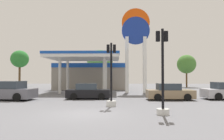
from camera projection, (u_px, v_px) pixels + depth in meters
The scene contains 11 objects.
ground_plane at pixel (83, 114), 11.96m from camera, with size 90.00×90.00×0.00m, color slate.
gas_station at pixel (90, 74), 33.19m from camera, with size 10.76×13.91×4.82m.
station_pole_sign at pixel (136, 40), 26.61m from camera, with size 3.42×0.56×10.39m.
car_0 at pixel (88, 92), 19.74m from camera, with size 3.99×1.96×1.40m.
car_1 at pixel (170, 92), 18.95m from camera, with size 4.04×1.89×1.44m.
car_2 at pixel (9, 91), 18.86m from camera, with size 4.81×2.58×1.64m.
traffic_signal_0 at pixel (163, 83), 11.78m from camera, with size 0.68×0.70×4.66m.
traffic_signal_1 at pixel (111, 84), 14.96m from camera, with size 0.68×0.70×4.38m.
tree_0 at pixel (20, 59), 40.17m from camera, with size 3.25×3.25×6.78m.
tree_1 at pixel (100, 61), 38.24m from camera, with size 4.50×4.50×6.62m.
tree_2 at pixel (186, 64), 39.93m from camera, with size 3.41×3.41×5.95m.
Camera 1 is at (1.84, -11.99, 2.11)m, focal length 34.82 mm.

